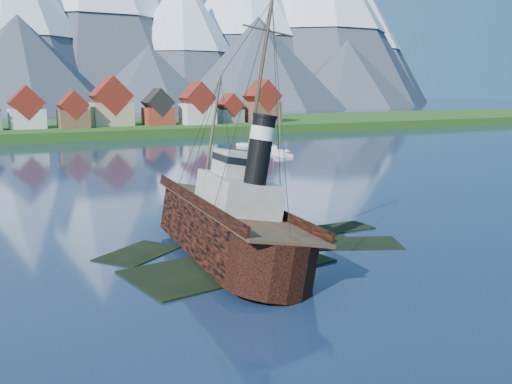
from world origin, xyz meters
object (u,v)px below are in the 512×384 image
sailboat_e (255,146)px  tugboat_wreck (215,220)px  sailboat_d (273,150)px  sailboat_f (279,154)px

sailboat_e → tugboat_wreck: bearing=-148.5°
sailboat_d → sailboat_f: size_ratio=1.02×
sailboat_e → sailboat_f: sailboat_e is taller
sailboat_e → sailboat_f: (-4.76, -21.18, -0.03)m
tugboat_wreck → sailboat_e: tugboat_wreck is taller
tugboat_wreck → sailboat_e: (51.90, 89.16, -2.87)m
tugboat_wreck → sailboat_d: bearing=62.4°
tugboat_wreck → sailboat_d: tugboat_wreck is taller
sailboat_d → sailboat_f: 9.40m
tugboat_wreck → sailboat_d: (50.43, 76.79, -2.88)m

